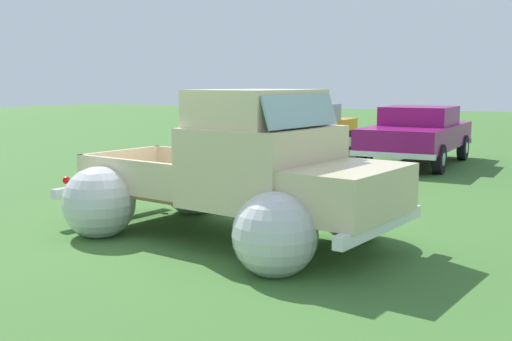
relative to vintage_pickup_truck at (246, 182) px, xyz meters
name	(u,v)px	position (x,y,z in m)	size (l,w,h in m)	color
ground_plane	(223,236)	(-0.38, 0.05, -0.76)	(80.00, 80.00, 0.00)	#3D6B2D
vintage_pickup_truck	(246,182)	(0.00, 0.00, 0.00)	(4.83, 3.24, 1.96)	black
show_car_0	(300,128)	(-3.25, 8.75, 0.03)	(1.95, 4.26, 1.43)	black
show_car_1	(418,133)	(0.01, 8.60, 0.03)	(1.93, 4.44, 1.43)	black
spectator_1	(324,146)	(-0.27, 3.22, 0.16)	(0.48, 0.47, 1.62)	black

